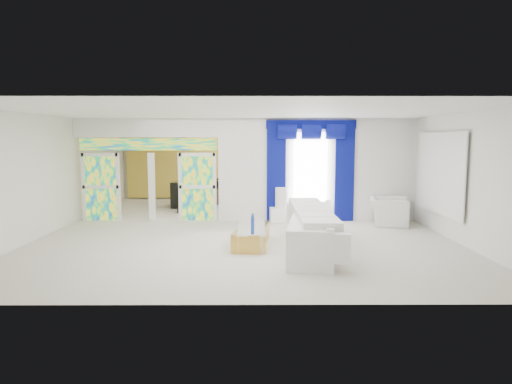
{
  "coord_description": "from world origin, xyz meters",
  "views": [
    {
      "loc": [
        0.25,
        -12.43,
        2.41
      ],
      "look_at": [
        0.3,
        -1.2,
        1.1
      ],
      "focal_mm": 32.05,
      "sensor_mm": 36.0,
      "label": 1
    }
  ],
  "objects_px": {
    "white_sofa": "(312,231)",
    "armchair": "(389,211)",
    "coffee_table": "(252,236)",
    "grand_piano": "(197,193)",
    "console_table": "(292,214)"
  },
  "relations": [
    {
      "from": "console_table",
      "to": "armchair",
      "type": "height_order",
      "value": "armchair"
    },
    {
      "from": "armchair",
      "to": "grand_piano",
      "type": "xyz_separation_m",
      "value": [
        -5.87,
        3.69,
        0.07
      ]
    },
    {
      "from": "white_sofa",
      "to": "grand_piano",
      "type": "height_order",
      "value": "grand_piano"
    },
    {
      "from": "white_sofa",
      "to": "armchair",
      "type": "xyz_separation_m",
      "value": [
        2.51,
        2.75,
        -0.0
      ]
    },
    {
      "from": "white_sofa",
      "to": "coffee_table",
      "type": "distance_m",
      "value": 1.39
    },
    {
      "from": "armchair",
      "to": "grand_piano",
      "type": "bearing_deg",
      "value": 72.34
    },
    {
      "from": "console_table",
      "to": "armchair",
      "type": "xyz_separation_m",
      "value": [
        2.71,
        -0.47,
        0.17
      ]
    },
    {
      "from": "white_sofa",
      "to": "armchair",
      "type": "bearing_deg",
      "value": 56.1
    },
    {
      "from": "white_sofa",
      "to": "grand_piano",
      "type": "relative_size",
      "value": 2.24
    },
    {
      "from": "console_table",
      "to": "grand_piano",
      "type": "height_order",
      "value": "grand_piano"
    },
    {
      "from": "armchair",
      "to": "coffee_table",
      "type": "bearing_deg",
      "value": 136.91
    },
    {
      "from": "coffee_table",
      "to": "grand_piano",
      "type": "xyz_separation_m",
      "value": [
        -2.01,
        6.14,
        0.25
      ]
    },
    {
      "from": "white_sofa",
      "to": "coffee_table",
      "type": "relative_size",
      "value": 2.2
    },
    {
      "from": "coffee_table",
      "to": "console_table",
      "type": "height_order",
      "value": "console_table"
    },
    {
      "from": "grand_piano",
      "to": "armchair",
      "type": "bearing_deg",
      "value": -22.57
    }
  ]
}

